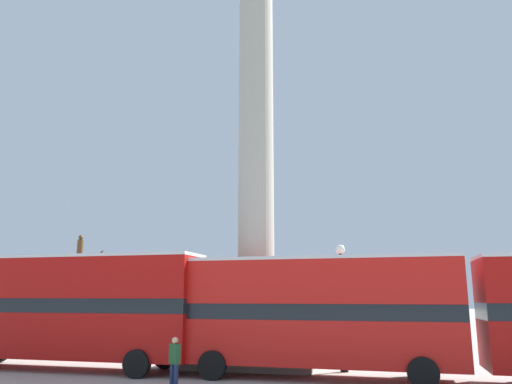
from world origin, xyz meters
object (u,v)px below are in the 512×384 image
Objects in this scene: pedestrian_near_lamp at (174,361)px; equestrian_statue at (76,315)px; monument_column at (256,171)px; bus_c at (316,310)px; bus_a at (64,306)px; street_lamp at (342,304)px.

equestrian_statue is at bearing 169.82° from pedestrian_near_lamp.
monument_column reaches higher than bus_c.
bus_c is at bearing -48.11° from monument_column.
bus_c is 15.89m from equestrian_statue.
street_lamp is at bearing 10.96° from bus_a.
monument_column is at bearing 26.55° from bus_a.
monument_column is at bearing -30.50° from equestrian_statue.
pedestrian_near_lamp is (10.02, -10.28, -0.98)m from equestrian_statue.
monument_column is 7.32m from street_lamp.
pedestrian_near_lamp is at bearing -100.22° from monument_column.
street_lamp is (3.85, -1.56, -6.03)m from monument_column.
bus_a is 7.21× the size of pedestrian_near_lamp.
bus_a is 2.34× the size of street_lamp.
pedestrian_near_lamp is at bearing -135.31° from street_lamp.
equestrian_statue is 3.96× the size of pedestrian_near_lamp.
bus_a is at bearing -73.26° from equestrian_statue.
bus_a is at bearing -170.74° from street_lamp.
equestrian_statue is (-11.20, 3.74, -6.76)m from monument_column.
equestrian_statue is 1.29× the size of street_lamp.
bus_a is 1.13× the size of bus_c.
equestrian_statue reaches higher than street_lamp.
bus_c is 1.61× the size of equestrian_statue.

